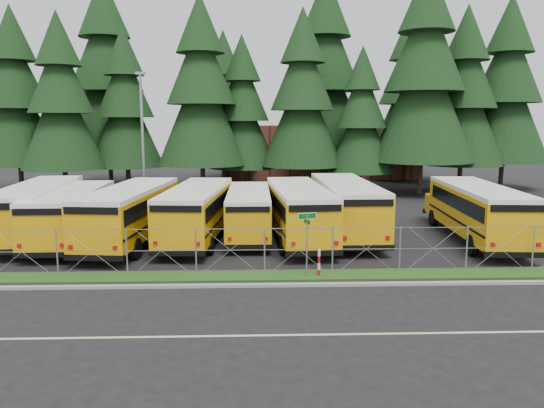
{
  "coord_description": "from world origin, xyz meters",
  "views": [
    {
      "loc": [
        -1.45,
        -23.62,
        6.62
      ],
      "look_at": [
        -0.5,
        4.0,
        2.24
      ],
      "focal_mm": 35.0,
      "sensor_mm": 36.0,
      "label": 1
    }
  ],
  "objects_px": {
    "street_sign": "(307,231)",
    "bus_1": "(74,216)",
    "bus_3": "(198,213)",
    "bus_4": "(249,213)",
    "bus_6": "(344,208)",
    "striped_bollard": "(319,263)",
    "bus_5": "(298,213)",
    "light_standard": "(143,135)",
    "bus_east": "(475,213)",
    "bus_0": "(41,212)",
    "bus_2": "(133,215)"
  },
  "relations": [
    {
      "from": "bus_east",
      "to": "bus_4",
      "type": "bearing_deg",
      "value": 177.01
    },
    {
      "from": "bus_east",
      "to": "street_sign",
      "type": "distance_m",
      "value": 12.08
    },
    {
      "from": "striped_bollard",
      "to": "light_standard",
      "type": "distance_m",
      "value": 22.16
    },
    {
      "from": "bus_5",
      "to": "bus_1",
      "type": "bearing_deg",
      "value": 176.63
    },
    {
      "from": "bus_5",
      "to": "bus_east",
      "type": "distance_m",
      "value": 9.78
    },
    {
      "from": "bus_3",
      "to": "bus_4",
      "type": "height_order",
      "value": "bus_3"
    },
    {
      "from": "bus_0",
      "to": "light_standard",
      "type": "relative_size",
      "value": 1.17
    },
    {
      "from": "bus_3",
      "to": "light_standard",
      "type": "xyz_separation_m",
      "value": [
        -5.25,
        11.29,
        3.99
      ]
    },
    {
      "from": "bus_4",
      "to": "bus_6",
      "type": "xyz_separation_m",
      "value": [
        5.52,
        0.06,
        0.23
      ]
    },
    {
      "from": "bus_1",
      "to": "bus_2",
      "type": "xyz_separation_m",
      "value": [
        3.3,
        -0.43,
        0.09
      ]
    },
    {
      "from": "bus_5",
      "to": "bus_east",
      "type": "relative_size",
      "value": 0.98
    },
    {
      "from": "bus_5",
      "to": "light_standard",
      "type": "bearing_deg",
      "value": 129.69
    },
    {
      "from": "bus_2",
      "to": "street_sign",
      "type": "distance_m",
      "value": 11.13
    },
    {
      "from": "street_sign",
      "to": "bus_east",
      "type": "bearing_deg",
      "value": 34.1
    },
    {
      "from": "bus_4",
      "to": "bus_3",
      "type": "bearing_deg",
      "value": -163.04
    },
    {
      "from": "bus_3",
      "to": "light_standard",
      "type": "bearing_deg",
      "value": 119.96
    },
    {
      "from": "bus_east",
      "to": "light_standard",
      "type": "distance_m",
      "value": 24.13
    },
    {
      "from": "bus_5",
      "to": "striped_bollard",
      "type": "distance_m",
      "value": 7.15
    },
    {
      "from": "bus_east",
      "to": "striped_bollard",
      "type": "relative_size",
      "value": 9.88
    },
    {
      "from": "bus_east",
      "to": "striped_bollard",
      "type": "distance_m",
      "value": 11.53
    },
    {
      "from": "bus_1",
      "to": "bus_6",
      "type": "height_order",
      "value": "bus_6"
    },
    {
      "from": "striped_bollard",
      "to": "bus_east",
      "type": "bearing_deg",
      "value": 34.69
    },
    {
      "from": "street_sign",
      "to": "striped_bollard",
      "type": "height_order",
      "value": "street_sign"
    },
    {
      "from": "bus_1",
      "to": "bus_6",
      "type": "distance_m",
      "value": 15.12
    },
    {
      "from": "bus_5",
      "to": "light_standard",
      "type": "relative_size",
      "value": 1.15
    },
    {
      "from": "bus_0",
      "to": "bus_east",
      "type": "bearing_deg",
      "value": -7.8
    },
    {
      "from": "bus_0",
      "to": "bus_2",
      "type": "xyz_separation_m",
      "value": [
        5.42,
        -1.23,
        -0.01
      ]
    },
    {
      "from": "bus_0",
      "to": "bus_6",
      "type": "bearing_deg",
      "value": -3.64
    },
    {
      "from": "bus_6",
      "to": "striped_bollard",
      "type": "height_order",
      "value": "bus_6"
    },
    {
      "from": "street_sign",
      "to": "bus_2",
      "type": "bearing_deg",
      "value": 142.0
    },
    {
      "from": "bus_2",
      "to": "bus_6",
      "type": "height_order",
      "value": "bus_6"
    },
    {
      "from": "street_sign",
      "to": "bus_1",
      "type": "bearing_deg",
      "value": 148.9
    },
    {
      "from": "bus_1",
      "to": "light_standard",
      "type": "xyz_separation_m",
      "value": [
        1.5,
        11.5,
        4.05
      ]
    },
    {
      "from": "bus_east",
      "to": "light_standard",
      "type": "bearing_deg",
      "value": 153.86
    },
    {
      "from": "light_standard",
      "to": "bus_2",
      "type": "bearing_deg",
      "value": -81.45
    },
    {
      "from": "bus_2",
      "to": "street_sign",
      "type": "relative_size",
      "value": 4.2
    },
    {
      "from": "bus_6",
      "to": "light_standard",
      "type": "distance_m",
      "value": 17.53
    },
    {
      "from": "bus_4",
      "to": "bus_6",
      "type": "relative_size",
      "value": 0.85
    },
    {
      "from": "bus_2",
      "to": "bus_6",
      "type": "relative_size",
      "value": 0.98
    },
    {
      "from": "bus_6",
      "to": "light_standard",
      "type": "height_order",
      "value": "light_standard"
    },
    {
      "from": "bus_2",
      "to": "bus_east",
      "type": "bearing_deg",
      "value": 5.9
    },
    {
      "from": "bus_east",
      "to": "bus_2",
      "type": "bearing_deg",
      "value": -176.09
    },
    {
      "from": "bus_5",
      "to": "striped_bollard",
      "type": "bearing_deg",
      "value": -90.96
    },
    {
      "from": "bus_3",
      "to": "striped_bollard",
      "type": "height_order",
      "value": "bus_3"
    },
    {
      "from": "bus_3",
      "to": "bus_5",
      "type": "bearing_deg",
      "value": 3.25
    },
    {
      "from": "bus_0",
      "to": "bus_6",
      "type": "height_order",
      "value": "bus_6"
    },
    {
      "from": "striped_bollard",
      "to": "bus_5",
      "type": "bearing_deg",
      "value": 92.61
    },
    {
      "from": "bus_4",
      "to": "bus_east",
      "type": "distance_m",
      "value": 12.6
    },
    {
      "from": "bus_4",
      "to": "bus_east",
      "type": "xyz_separation_m",
      "value": [
        12.5,
        -1.56,
        0.2
      ]
    },
    {
      "from": "bus_1",
      "to": "light_standard",
      "type": "bearing_deg",
      "value": 80.75
    }
  ]
}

